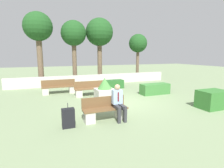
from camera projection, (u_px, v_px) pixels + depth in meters
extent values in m
plane|color=gray|center=(125.00, 102.00, 9.18)|extent=(60.00, 60.00, 0.00)
cube|color=beige|center=(94.00, 79.00, 14.57)|extent=(13.29, 0.30, 0.79)
cube|color=brown|center=(106.00, 109.00, 6.51)|extent=(1.70, 0.44, 0.05)
cube|color=brown|center=(103.00, 102.00, 6.70)|extent=(1.70, 0.04, 0.40)
cube|color=beige|center=(89.00, 117.00, 6.33)|extent=(0.36, 0.40, 0.41)
cube|color=beige|center=(121.00, 113.00, 6.78)|extent=(0.36, 0.40, 0.41)
cube|color=brown|center=(91.00, 89.00, 10.41)|extent=(1.90, 0.44, 0.05)
cube|color=brown|center=(90.00, 84.00, 10.60)|extent=(1.90, 0.04, 0.40)
cube|color=beige|center=(79.00, 93.00, 10.19)|extent=(0.36, 0.40, 0.41)
cube|color=beige|center=(102.00, 92.00, 10.71)|extent=(0.36, 0.40, 0.41)
cube|color=brown|center=(59.00, 87.00, 10.98)|extent=(2.08, 0.44, 0.05)
cube|color=brown|center=(58.00, 83.00, 11.16)|extent=(2.08, 0.04, 0.40)
cube|color=beige|center=(45.00, 91.00, 10.73)|extent=(0.36, 0.40, 0.41)
cube|color=beige|center=(72.00, 90.00, 11.31)|extent=(0.36, 0.40, 0.41)
cube|color=#333338|center=(117.00, 107.00, 6.44)|extent=(0.14, 0.46, 0.13)
cube|color=#333338|center=(122.00, 107.00, 6.52)|extent=(0.14, 0.46, 0.13)
cube|color=#333338|center=(119.00, 115.00, 6.26)|extent=(0.11, 0.11, 0.59)
cube|color=#333338|center=(125.00, 114.00, 6.35)|extent=(0.11, 0.11, 0.59)
cube|color=#9EBCE0|center=(117.00, 97.00, 6.64)|extent=(0.38, 0.22, 0.54)
sphere|color=tan|center=(117.00, 87.00, 6.56)|extent=(0.21, 0.21, 0.21)
cube|color=maroon|center=(118.00, 97.00, 6.53)|extent=(0.06, 0.01, 0.35)
cube|color=#33702D|center=(212.00, 99.00, 8.04)|extent=(1.30, 0.89, 0.83)
cube|color=#3D7A38|center=(155.00, 89.00, 10.91)|extent=(1.83, 0.70, 0.65)
cube|color=#286028|center=(114.00, 84.00, 12.84)|extent=(1.36, 0.67, 0.60)
cube|color=beige|center=(105.00, 96.00, 9.01)|extent=(0.92, 0.92, 0.71)
cone|color=#47843D|center=(105.00, 83.00, 8.90)|extent=(0.74, 0.74, 0.56)
cube|color=black|center=(68.00, 118.00, 5.89)|extent=(0.42, 0.25, 0.66)
cylinder|color=#333338|center=(68.00, 106.00, 5.82)|extent=(0.02, 0.02, 0.20)
cylinder|color=brown|center=(40.00, 61.00, 13.59)|extent=(0.42, 0.42, 3.95)
sphere|color=#1E4C1E|center=(38.00, 26.00, 13.16)|extent=(2.17, 2.17, 2.17)
cylinder|color=brown|center=(75.00, 62.00, 14.89)|extent=(0.37, 0.37, 3.63)
sphere|color=#1E4C1E|center=(74.00, 33.00, 14.49)|extent=(2.09, 2.09, 2.09)
cylinder|color=brown|center=(100.00, 61.00, 16.09)|extent=(0.42, 0.42, 3.76)
sphere|color=#1E4C1E|center=(99.00, 32.00, 15.66)|extent=(2.46, 2.46, 2.46)
cylinder|color=brown|center=(137.00, 64.00, 17.40)|extent=(0.28, 0.28, 3.05)
sphere|color=#1E4C1E|center=(138.00, 43.00, 17.06)|extent=(1.78, 1.78, 1.78)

